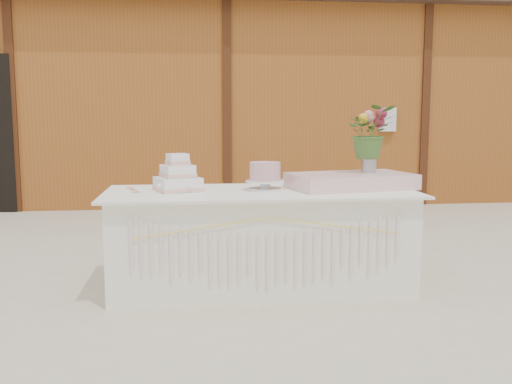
% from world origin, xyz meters
% --- Properties ---
extents(ground, '(80.00, 80.00, 0.00)m').
position_xyz_m(ground, '(0.00, 0.00, 0.00)').
color(ground, beige).
rests_on(ground, ground).
extents(barn, '(12.60, 4.60, 3.30)m').
position_xyz_m(barn, '(-0.01, 5.99, 1.68)').
color(barn, brown).
rests_on(barn, ground).
extents(cake_table, '(2.40, 1.00, 0.77)m').
position_xyz_m(cake_table, '(0.00, -0.00, 0.39)').
color(cake_table, white).
rests_on(cake_table, ground).
extents(wedding_cake, '(0.41, 0.41, 0.29)m').
position_xyz_m(wedding_cake, '(-0.64, 0.06, 0.87)').
color(wedding_cake, white).
rests_on(wedding_cake, cake_table).
extents(pink_cake_stand, '(0.30, 0.30, 0.22)m').
position_xyz_m(pink_cake_stand, '(0.04, 0.03, 0.89)').
color(pink_cake_stand, white).
rests_on(pink_cake_stand, cake_table).
extents(satin_runner, '(1.05, 0.74, 0.12)m').
position_xyz_m(satin_runner, '(0.74, 0.06, 0.83)').
color(satin_runner, beige).
rests_on(satin_runner, cake_table).
extents(flower_vase, '(0.12, 0.12, 0.16)m').
position_xyz_m(flower_vase, '(0.90, 0.12, 0.97)').
color(flower_vase, '#ABABB0').
rests_on(flower_vase, satin_runner).
extents(bouquet, '(0.39, 0.34, 0.43)m').
position_xyz_m(bouquet, '(0.90, 0.12, 1.27)').
color(bouquet, '#3C6127').
rests_on(bouquet, flower_vase).
extents(loose_flowers, '(0.17, 0.31, 0.02)m').
position_xyz_m(loose_flowers, '(-0.97, 0.13, 0.78)').
color(loose_flowers, '#CC7C8D').
rests_on(loose_flowers, cake_table).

